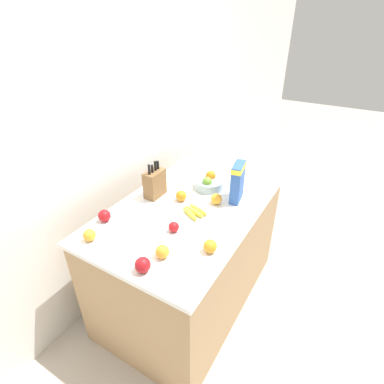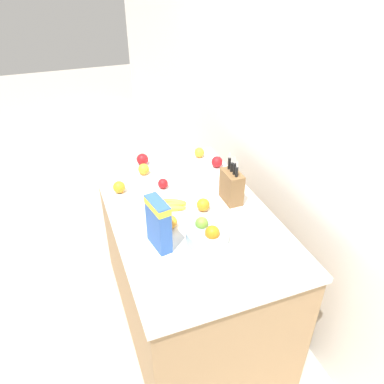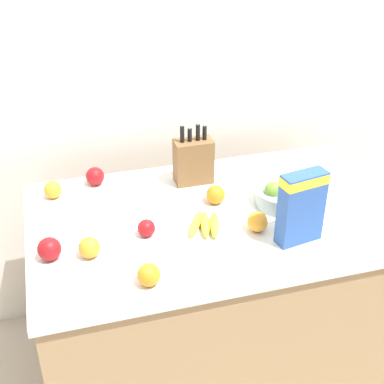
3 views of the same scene
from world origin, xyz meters
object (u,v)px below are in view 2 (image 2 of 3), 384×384
object	(u,v)px
fruit_bowl	(208,234)
orange_front_center	(199,153)
orange_back_center	(144,169)
knife_block	(232,186)
orange_mid_right	(119,187)
apple_by_knife_block	(217,162)
apple_rear	(142,159)
apple_leftmost	(163,184)
orange_near_bowl	(170,222)
cereal_box	(158,222)
banana_bunch	(172,205)
orange_front_right	(203,205)

from	to	relation	value
fruit_bowl	orange_front_center	xyz separation A→B (m)	(-0.89, 0.30, -0.01)
fruit_bowl	orange_back_center	world-z (taller)	fruit_bowl
knife_block	orange_mid_right	distance (m)	0.70
apple_by_knife_block	orange_front_center	xyz separation A→B (m)	(-0.18, -0.06, -0.00)
apple_rear	apple_leftmost	xyz separation A→B (m)	(0.35, 0.05, -0.01)
apple_leftmost	orange_front_center	world-z (taller)	orange_front_center
apple_rear	orange_front_center	distance (m)	0.42
orange_back_center	orange_near_bowl	size ratio (longest dim) A/B	0.98
apple_leftmost	orange_front_center	distance (m)	0.49
fruit_bowl	apple_rear	world-z (taller)	fruit_bowl
fruit_bowl	apple_by_knife_block	size ratio (longest dim) A/B	2.85
orange_back_center	cereal_box	bearing A→B (deg)	-8.22
apple_rear	orange_mid_right	world-z (taller)	apple_rear
knife_block	banana_bunch	bearing A→B (deg)	-98.92
orange_near_bowl	orange_front_center	world-z (taller)	orange_near_bowl
fruit_bowl	apple_by_knife_block	xyz separation A→B (m)	(-0.71, 0.37, -0.00)
orange_near_bowl	orange_front_right	bearing A→B (deg)	111.27
orange_mid_right	orange_front_right	bearing A→B (deg)	49.07
apple_leftmost	orange_near_bowl	size ratio (longest dim) A/B	0.85
apple_by_knife_block	apple_leftmost	distance (m)	0.46
apple_by_knife_block	apple_leftmost	size ratio (longest dim) A/B	1.20
cereal_box	orange_back_center	xyz separation A→B (m)	(-0.74, 0.11, -0.11)
orange_front_right	orange_near_bowl	bearing A→B (deg)	-68.73
apple_rear	orange_front_center	bearing A→B (deg)	85.30
orange_mid_right	apple_rear	bearing A→B (deg)	143.15
orange_back_center	orange_near_bowl	xyz separation A→B (m)	(0.62, -0.01, 0.00)
orange_back_center	orange_mid_right	world-z (taller)	same
cereal_box	orange_front_center	size ratio (longest dim) A/B	3.78
fruit_bowl	orange_mid_right	size ratio (longest dim) A/B	2.93
apple_leftmost	orange_front_center	bearing A→B (deg)	130.20
apple_leftmost	orange_front_center	size ratio (longest dim) A/B	0.90
knife_block	banana_bunch	distance (m)	0.37
orange_front_center	knife_block	bearing A→B (deg)	-2.71
fruit_bowl	apple_by_knife_block	bearing A→B (deg)	152.73
knife_block	apple_rear	xyz separation A→B (m)	(-0.63, -0.39, -0.06)
apple_rear	orange_front_right	bearing A→B (deg)	16.19
banana_bunch	orange_front_right	bearing A→B (deg)	59.84
knife_block	fruit_bowl	distance (m)	0.41
orange_mid_right	orange_near_bowl	distance (m)	0.49
apple_by_knife_block	cereal_box	bearing A→B (deg)	-42.87
banana_bunch	apple_leftmost	bearing A→B (deg)	177.00
knife_block	cereal_box	distance (m)	0.58
apple_rear	apple_by_knife_block	bearing A→B (deg)	65.79
orange_front_right	apple_rear	bearing A→B (deg)	-163.81
orange_back_center	orange_front_center	bearing A→B (deg)	102.64
fruit_bowl	orange_back_center	bearing A→B (deg)	-170.03
knife_block	orange_front_center	size ratio (longest dim) A/B	4.21
banana_bunch	orange_near_bowl	size ratio (longest dim) A/B	2.51
orange_mid_right	orange_front_center	bearing A→B (deg)	112.54
apple_rear	orange_back_center	size ratio (longest dim) A/B	1.09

